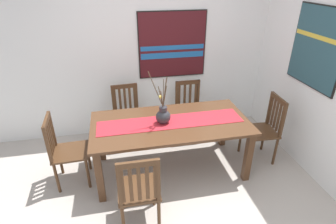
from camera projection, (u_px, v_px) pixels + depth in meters
ground_plane at (181, 204)px, 3.16m from camera, size 6.40×6.40×0.03m
wall_back at (154, 49)px, 4.14m from camera, size 6.40×0.12×2.70m
dining_table at (171, 128)px, 3.42m from camera, size 1.98×0.97×0.73m
table_runner at (171, 122)px, 3.37m from camera, size 1.82×0.36×0.01m
centerpiece_vase at (163, 115)px, 3.29m from camera, size 0.27×0.21×0.69m
chair_0 at (189, 108)px, 4.28m from camera, size 0.42×0.42×0.89m
chair_1 at (127, 113)px, 4.11m from camera, size 0.45×0.45×0.91m
chair_2 at (64, 149)px, 3.27m from camera, size 0.43×0.43×0.93m
chair_3 at (139, 190)px, 2.66m from camera, size 0.42×0.42×0.94m
chair_4 at (265, 128)px, 3.71m from camera, size 0.44×0.44×0.95m
painting_on_back_wall at (172, 45)px, 4.10m from camera, size 1.05×0.05×1.00m
painting_on_side_wall at (317, 48)px, 3.23m from camera, size 0.05×0.87×0.96m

